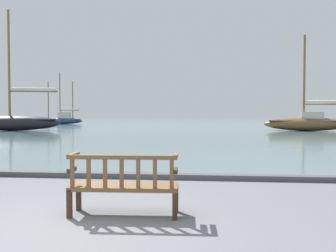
{
  "coord_description": "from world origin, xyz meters",
  "views": [
    {
      "loc": [
        1.77,
        -4.71,
        1.53
      ],
      "look_at": [
        0.28,
        10.0,
        1.0
      ],
      "focal_mm": 40.0,
      "sensor_mm": 36.0,
      "label": 1
    }
  ],
  "objects_px": {
    "park_bench": "(124,184)",
    "sailboat_far_port": "(306,122)",
    "sailboat_mid_starboard": "(13,121)",
    "sailboat_outer_starboard": "(62,119)"
  },
  "relations": [
    {
      "from": "park_bench",
      "to": "sailboat_mid_starboard",
      "type": "bearing_deg",
      "value": 121.55
    },
    {
      "from": "park_bench",
      "to": "sailboat_mid_starboard",
      "type": "distance_m",
      "value": 27.2
    },
    {
      "from": "sailboat_mid_starboard",
      "to": "sailboat_far_port",
      "type": "relative_size",
      "value": 1.27
    },
    {
      "from": "park_bench",
      "to": "sailboat_mid_starboard",
      "type": "relative_size",
      "value": 0.17
    },
    {
      "from": "park_bench",
      "to": "sailboat_outer_starboard",
      "type": "height_order",
      "value": "sailboat_outer_starboard"
    },
    {
      "from": "sailboat_mid_starboard",
      "to": "sailboat_outer_starboard",
      "type": "bearing_deg",
      "value": 98.69
    },
    {
      "from": "park_bench",
      "to": "sailboat_far_port",
      "type": "bearing_deg",
      "value": 69.99
    },
    {
      "from": "sailboat_mid_starboard",
      "to": "sailboat_far_port",
      "type": "height_order",
      "value": "sailboat_mid_starboard"
    },
    {
      "from": "park_bench",
      "to": "sailboat_far_port",
      "type": "xyz_separation_m",
      "value": [
        9.14,
        25.08,
        0.29
      ]
    },
    {
      "from": "park_bench",
      "to": "sailboat_mid_starboard",
      "type": "height_order",
      "value": "sailboat_mid_starboard"
    }
  ]
}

